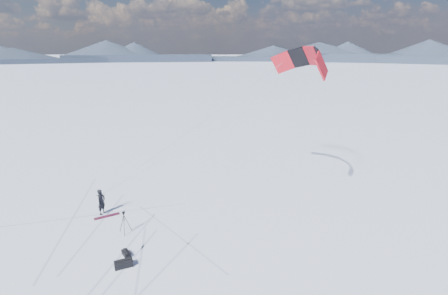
{
  "coord_description": "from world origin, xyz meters",
  "views": [
    {
      "loc": [
        7.41,
        -15.24,
        10.51
      ],
      "look_at": [
        7.44,
        6.3,
        4.05
      ],
      "focal_mm": 26.0,
      "sensor_mm": 36.0,
      "label": 1
    }
  ],
  "objects_px": {
    "snowkiter": "(103,214)",
    "snowboard": "(107,216)",
    "tripod": "(124,219)",
    "gear_bag_b": "(126,253)",
    "gear_bag_a": "(124,264)"
  },
  "relations": [
    {
      "from": "snowboard",
      "to": "gear_bag_a",
      "type": "bearing_deg",
      "value": -93.63
    },
    {
      "from": "gear_bag_a",
      "to": "gear_bag_b",
      "type": "height_order",
      "value": "gear_bag_a"
    },
    {
      "from": "snowkiter",
      "to": "snowboard",
      "type": "height_order",
      "value": "snowkiter"
    },
    {
      "from": "snowkiter",
      "to": "gear_bag_a",
      "type": "bearing_deg",
      "value": -133.99
    },
    {
      "from": "tripod",
      "to": "snowkiter",
      "type": "bearing_deg",
      "value": 94.48
    },
    {
      "from": "snowboard",
      "to": "gear_bag_b",
      "type": "height_order",
      "value": "gear_bag_b"
    },
    {
      "from": "tripod",
      "to": "gear_bag_b",
      "type": "xyz_separation_m",
      "value": [
        0.69,
        -2.25,
        -0.79
      ]
    },
    {
      "from": "snowkiter",
      "to": "tripod",
      "type": "bearing_deg",
      "value": -119.82
    },
    {
      "from": "snowkiter",
      "to": "tripod",
      "type": "relative_size",
      "value": 1.24
    },
    {
      "from": "snowboard",
      "to": "gear_bag_b",
      "type": "bearing_deg",
      "value": -90.19
    },
    {
      "from": "tripod",
      "to": "gear_bag_b",
      "type": "relative_size",
      "value": 2.03
    },
    {
      "from": "snowboard",
      "to": "gear_bag_b",
      "type": "relative_size",
      "value": 2.33
    },
    {
      "from": "tripod",
      "to": "gear_bag_a",
      "type": "relative_size",
      "value": 1.42
    },
    {
      "from": "snowkiter",
      "to": "tripod",
      "type": "height_order",
      "value": "tripod"
    },
    {
      "from": "gear_bag_b",
      "to": "tripod",
      "type": "bearing_deg",
      "value": 160.61
    }
  ]
}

